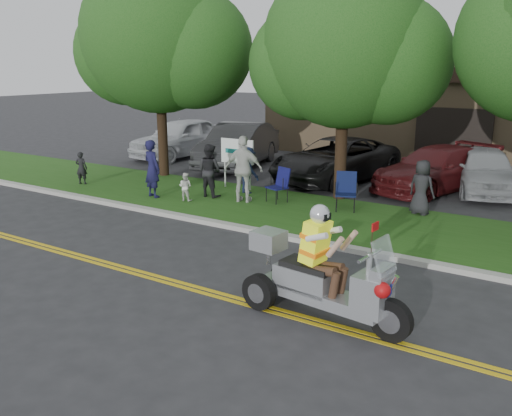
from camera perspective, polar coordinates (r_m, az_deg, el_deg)
The scene contains 24 objects.
ground at distance 11.39m, azimuth -8.78°, elevation -6.48°, with size 120.00×120.00×0.00m, color #28282B.
centerline_near at distance 10.99m, azimuth -10.78°, elevation -7.34°, with size 60.00×0.10×0.01m, color gold.
centerline_far at distance 11.10m, azimuth -10.21°, elevation -7.09°, with size 60.00×0.10×0.01m, color gold.
curb at distance 13.66m, azimuth -0.35°, elevation -2.36°, with size 60.00×0.25×0.12m, color #A8A89E.
grass_verge at distance 15.44m, azimuth 3.99°, elevation -0.37°, with size 60.00×4.00×0.10m, color #215015.
commercial_building at distance 27.43m, azimuth 22.10°, elevation 9.46°, with size 18.00×8.20×4.00m.
tree_left at distance 20.16m, azimuth -10.04°, elevation 16.80°, with size 6.62×5.40×7.78m.
tree_mid at distance 16.48m, azimuth 9.57°, elevation 15.83°, with size 5.88×4.80×7.05m.
business_sign at distance 17.84m, azimuth -1.99°, elevation 5.69°, with size 1.25×0.06×1.75m.
trike_scooter at distance 9.10m, azimuth 6.73°, elevation -7.42°, with size 2.98×1.06×1.95m.
lawn_chair_a at distance 16.22m, azimuth 2.55°, elevation 2.68°, with size 0.70×0.71×1.03m.
lawn_chair_b at distance 15.50m, azimuth 9.46°, elevation 2.03°, with size 0.75×0.76×1.08m.
spectator_adult_left at distance 17.03m, azimuth -10.87°, elevation 4.09°, with size 0.65×0.43×1.78m, color #16153C.
spectator_adult_mid at distance 16.86m, azimuth -4.92°, elevation 3.96°, with size 0.80×0.62×1.64m, color black.
spectator_adult_right at distance 16.09m, azimuth -1.30°, elevation 4.10°, with size 1.16×0.48×1.98m, color silver.
spectator_chair_a at distance 17.25m, azimuth -0.94°, elevation 4.01°, with size 0.96×0.55×1.49m, color #131C37.
spectator_chair_b at distance 15.46m, azimuth 17.02°, elevation 2.10°, with size 0.74×0.48×1.51m, color black.
child_left at distance 19.57m, azimuth -17.90°, elevation 4.04°, with size 0.41×0.27×1.12m, color black.
child_right at distance 16.47m, azimuth -7.45°, elevation 2.24°, with size 0.42×0.33×0.86m, color white.
parked_car_far_left at distance 25.03m, azimuth -7.84°, elevation 7.36°, with size 2.07×5.14×1.75m, color silver.
parked_car_left at distance 22.35m, azimuth -1.90°, elevation 6.61°, with size 1.87×5.36×1.77m, color #2B2B2E.
parked_car_mid at distance 19.82m, azimuth 8.38°, elevation 5.06°, with size 2.56×5.56×1.54m, color black.
parked_car_right at distance 19.06m, azimuth 18.43°, elevation 3.92°, with size 2.04×5.02×1.46m, color #4D1214.
parked_car_far_right at distance 19.33m, azimuth 22.90°, elevation 3.72°, with size 1.77×4.41×1.50m, color #9DA0A3.
Camera 1 is at (7.09, -7.89, 4.13)m, focal length 38.00 mm.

